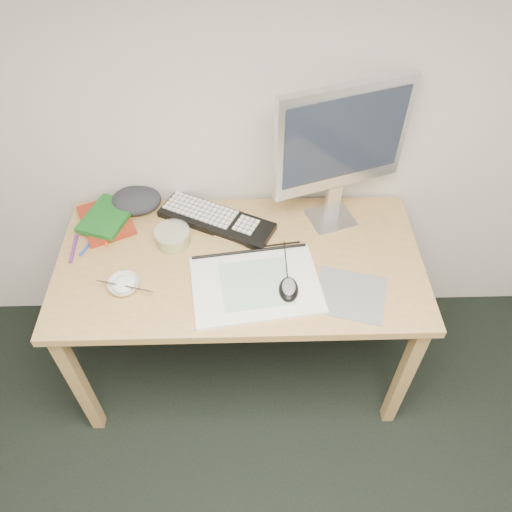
# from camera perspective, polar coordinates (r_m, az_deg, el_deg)

# --- Properties ---
(desk) EXTENTS (1.40, 0.70, 0.75)m
(desk) POSITION_cam_1_polar(r_m,az_deg,el_deg) (1.97, -1.82, -2.02)
(desk) COLOR tan
(desk) RESTS_ON ground
(mousepad) EXTENTS (0.30, 0.28, 0.00)m
(mousepad) POSITION_cam_1_polar(r_m,az_deg,el_deg) (1.83, 10.75, -4.36)
(mousepad) COLOR gray
(mousepad) RESTS_ON desk
(sketchpad) EXTENTS (0.50, 0.39, 0.01)m
(sketchpad) POSITION_cam_1_polar(r_m,az_deg,el_deg) (1.82, -0.02, -3.29)
(sketchpad) COLOR white
(sketchpad) RESTS_ON desk
(keyboard) EXTENTS (0.49, 0.35, 0.03)m
(keyboard) POSITION_cam_1_polar(r_m,az_deg,el_deg) (2.05, -4.54, 4.12)
(keyboard) COLOR black
(keyboard) RESTS_ON desk
(monitor) EXTENTS (0.50, 0.21, 0.60)m
(monitor) POSITION_cam_1_polar(r_m,az_deg,el_deg) (1.86, 9.79, 12.68)
(monitor) COLOR silver
(monitor) RESTS_ON desk
(mouse) EXTENTS (0.08, 0.12, 0.04)m
(mouse) POSITION_cam_1_polar(r_m,az_deg,el_deg) (1.78, 3.77, -3.57)
(mouse) COLOR black
(mouse) RESTS_ON sketchpad
(rice_bowl) EXTENTS (0.13, 0.13, 0.04)m
(rice_bowl) POSITION_cam_1_polar(r_m,az_deg,el_deg) (1.87, -14.85, -3.25)
(rice_bowl) COLOR white
(rice_bowl) RESTS_ON desk
(chopsticks) EXTENTS (0.20, 0.07, 0.02)m
(chopsticks) POSITION_cam_1_polar(r_m,az_deg,el_deg) (1.84, -14.77, -3.35)
(chopsticks) COLOR silver
(chopsticks) RESTS_ON rice_bowl
(fruit_tub) EXTENTS (0.16, 0.16, 0.07)m
(fruit_tub) POSITION_cam_1_polar(r_m,az_deg,el_deg) (1.97, -9.49, 2.12)
(fruit_tub) COLOR #E6E251
(fruit_tub) RESTS_ON desk
(book_red) EXTENTS (0.27, 0.30, 0.02)m
(book_red) POSITION_cam_1_polar(r_m,az_deg,el_deg) (2.14, -16.76, 3.94)
(book_red) COLOR maroon
(book_red) RESTS_ON desk
(book_green) EXTENTS (0.23, 0.27, 0.02)m
(book_green) POSITION_cam_1_polar(r_m,az_deg,el_deg) (2.12, -16.62, 4.35)
(book_green) COLOR #175D1D
(book_green) RESTS_ON book_red
(cloth_lump) EXTENTS (0.21, 0.19, 0.07)m
(cloth_lump) POSITION_cam_1_polar(r_m,az_deg,el_deg) (2.16, -13.52, 6.22)
(cloth_lump) COLOR #292C31
(cloth_lump) RESTS_ON desk
(pencil_pink) EXTENTS (0.20, 0.02, 0.01)m
(pencil_pink) POSITION_cam_1_polar(r_m,az_deg,el_deg) (1.92, -1.35, 0.16)
(pencil_pink) COLOR pink
(pencil_pink) RESTS_ON desk
(pencil_tan) EXTENTS (0.17, 0.09, 0.01)m
(pencil_tan) POSITION_cam_1_polar(r_m,az_deg,el_deg) (1.97, -2.40, 1.51)
(pencil_tan) COLOR tan
(pencil_tan) RESTS_ON desk
(pencil_black) EXTENTS (0.19, 0.03, 0.01)m
(pencil_black) POSITION_cam_1_polar(r_m,az_deg,el_deg) (1.96, 2.27, 1.29)
(pencil_black) COLOR black
(pencil_black) RESTS_ON desk
(marker_blue) EXTENTS (0.06, 0.12, 0.01)m
(marker_blue) POSITION_cam_1_polar(r_m,az_deg,el_deg) (2.06, -18.56, 1.22)
(marker_blue) COLOR #2047AF
(marker_blue) RESTS_ON desk
(marker_orange) EXTENTS (0.04, 0.14, 0.01)m
(marker_orange) POSITION_cam_1_polar(r_m,az_deg,el_deg) (2.08, -16.76, 2.37)
(marker_orange) COLOR orange
(marker_orange) RESTS_ON desk
(marker_purple) EXTENTS (0.02, 0.14, 0.01)m
(marker_purple) POSITION_cam_1_polar(r_m,az_deg,el_deg) (2.07, -20.13, 0.78)
(marker_purple) COLOR #6C2484
(marker_purple) RESTS_ON desk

